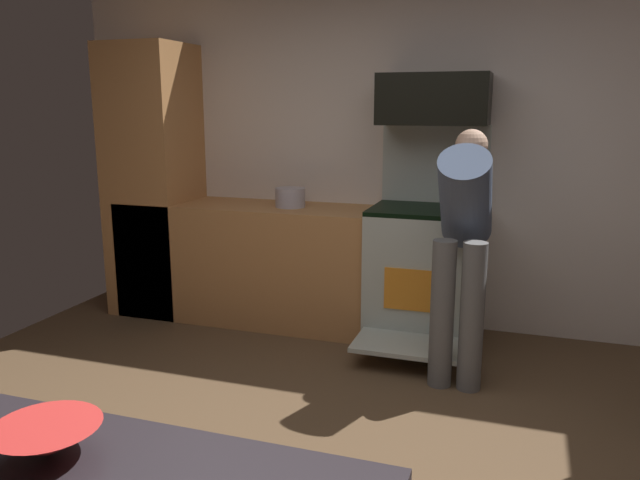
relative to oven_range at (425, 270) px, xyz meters
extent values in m
cube|color=silver|center=(-0.28, 0.38, 0.79)|extent=(5.20, 0.12, 2.60)
cube|color=#C0834B|center=(-1.18, 0.02, -0.06)|extent=(2.40, 0.60, 0.90)
cube|color=#C0834B|center=(-2.18, 0.02, 0.54)|extent=(0.60, 0.60, 2.10)
cube|color=#B7C1B7|center=(0.00, 0.00, -0.05)|extent=(0.76, 0.64, 0.92)
cube|color=black|center=(0.00, 0.00, 0.43)|extent=(0.76, 0.64, 0.03)
cube|color=#B7C1B7|center=(0.00, 0.29, 0.72)|extent=(0.76, 0.06, 0.56)
cube|color=orange|center=(0.00, -0.33, -0.06)|extent=(0.44, 0.01, 0.28)
cube|color=#B7C1B7|center=(0.00, -0.52, -0.37)|extent=(0.72, 0.40, 0.03)
cube|color=black|center=(0.00, 0.10, 1.17)|extent=(0.74, 0.38, 0.34)
cylinder|color=#616161|center=(0.21, -0.73, -0.07)|extent=(0.14, 0.14, 0.89)
cylinder|color=#616161|center=(0.38, -0.73, -0.07)|extent=(0.14, 0.14, 0.89)
cylinder|color=#4D5C79|center=(0.30, -0.55, 0.60)|extent=(0.30, 0.59, 0.64)
sphere|color=tan|center=(0.30, -0.33, 0.89)|extent=(0.20, 0.20, 0.20)
cone|color=red|center=(-0.31, -3.26, 0.43)|extent=(0.23, 0.23, 0.07)
cylinder|color=#BDB8C6|center=(-1.02, 0.02, 0.46)|extent=(0.22, 0.22, 0.14)
camera|label=1|loc=(0.62, -4.21, 1.13)|focal=34.69mm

